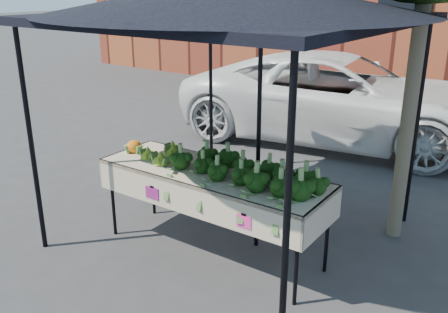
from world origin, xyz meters
TOP-DOWN VIEW (x-y plane):
  - ground at (0.00, 0.00)m, footprint 90.00×90.00m
  - table at (0.24, 0.02)m, footprint 2.42×0.87m
  - canopy at (0.18, 0.48)m, footprint 3.16×3.16m
  - broccoli_heap at (0.63, 0.04)m, footprint 1.59×0.56m
  - romanesco_cluster at (-0.43, 0.05)m, footprint 0.42×0.56m
  - cauliflower_pair at (-0.81, -0.03)m, footprint 0.19×0.19m
  - street_tree at (1.64, 1.52)m, footprint 2.20×2.20m

SIDE VIEW (x-z plane):
  - ground at x=0.00m, z-range 0.00..0.00m
  - table at x=0.24m, z-range 0.00..0.90m
  - cauliflower_pair at x=-0.81m, z-range 0.90..1.07m
  - romanesco_cluster at x=-0.43m, z-range 0.90..1.09m
  - broccoli_heap at x=0.63m, z-range 0.90..1.15m
  - canopy at x=0.18m, z-range 0.00..2.74m
  - street_tree at x=1.64m, z-range 0.00..4.34m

